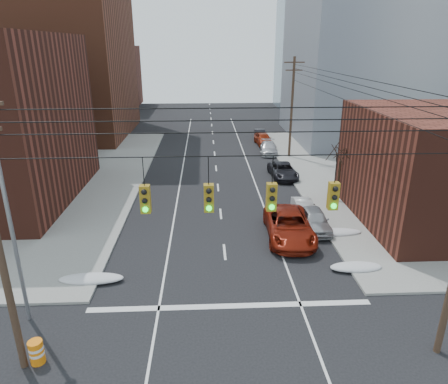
{
  "coord_description": "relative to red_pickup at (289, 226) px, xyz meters",
  "views": [
    {
      "loc": [
        -1.1,
        -9.98,
        12.11
      ],
      "look_at": [
        0.09,
        14.68,
        3.0
      ],
      "focal_mm": 32.0,
      "sensor_mm": 36.0,
      "label": 1
    }
  ],
  "objects": [
    {
      "name": "snow_east_far",
      "position": [
        3.04,
        0.22,
        -0.67
      ],
      "size": [
        4.0,
        1.08,
        0.42
      ],
      "primitive_type": "ellipsoid",
      "color": "silver",
      "rests_on": "ground"
    },
    {
      "name": "bare_tree",
      "position": [
        5.22,
        6.22,
        1.44
      ],
      "size": [
        2.09,
        2.2,
        4.93
      ],
      "color": "black",
      "rests_on": "ground"
    },
    {
      "name": "parked_car_f",
      "position": [
        2.04,
        29.72,
        -0.24
      ],
      "size": [
        1.5,
        3.95,
        1.29
      ],
      "primitive_type": "imported",
      "rotation": [
        0.0,
        0.0,
        -0.04
      ],
      "color": "black",
      "rests_on": "ground"
    },
    {
      "name": "parked_car_e",
      "position": [
        2.04,
        26.49,
        -0.11
      ],
      "size": [
        2.21,
        4.65,
        1.54
      ],
      "primitive_type": "imported",
      "rotation": [
        0.0,
        0.0,
        0.09
      ],
      "color": "maroon",
      "rests_on": "ground"
    },
    {
      "name": "utility_pole_far",
      "position": [
        4.14,
        20.22,
        4.91
      ],
      "size": [
        2.2,
        0.28,
        11.0
      ],
      "color": "#473323",
      "rests_on": "ground"
    },
    {
      "name": "building_brick_tall",
      "position": [
        -28.36,
        34.22,
        14.12
      ],
      "size": [
        24.0,
        20.0,
        30.0
      ],
      "primitive_type": "cube",
      "color": "brown",
      "rests_on": "ground"
    },
    {
      "name": "building_glass",
      "position": [
        19.64,
        56.22,
        10.12
      ],
      "size": [
        20.0,
        18.0,
        22.0
      ],
      "primitive_type": "cube",
      "color": "gray",
      "rests_on": "ground"
    },
    {
      "name": "traffic_signals",
      "position": [
        -4.27,
        -10.81,
        6.29
      ],
      "size": [
        17.0,
        0.42,
        2.02
      ],
      "color": "black",
      "rests_on": "ground"
    },
    {
      "name": "parked_car_d",
      "position": [
        2.04,
        21.95,
        -0.2
      ],
      "size": [
        2.34,
        4.81,
        1.35
      ],
      "primitive_type": "imported",
      "rotation": [
        0.0,
        0.0,
        -0.1
      ],
      "color": "#B6B6BB",
      "rests_on": "ground"
    },
    {
      "name": "lot_car_c",
      "position": [
        -21.99,
        8.81,
        0.03
      ],
      "size": [
        5.51,
        3.02,
        1.51
      ],
      "primitive_type": "imported",
      "rotation": [
        0.0,
        0.0,
        1.75
      ],
      "color": "black",
      "rests_on": "sidewalk_nw"
    },
    {
      "name": "building_office",
      "position": [
        17.64,
        30.22,
        11.62
      ],
      "size": [
        22.0,
        20.0,
        25.0
      ],
      "primitive_type": "cube",
      "color": "gray",
      "rests_on": "ground"
    },
    {
      "name": "snow_ne",
      "position": [
        3.04,
        -4.28,
        -0.67
      ],
      "size": [
        3.0,
        1.08,
        0.42
      ],
      "primitive_type": "ellipsoid",
      "color": "silver",
      "rests_on": "ground"
    },
    {
      "name": "parked_car_c",
      "position": [
        2.04,
        12.89,
        -0.19
      ],
      "size": [
        2.51,
        5.07,
        1.38
      ],
      "primitive_type": "imported",
      "rotation": [
        0.0,
        0.0,
        0.05
      ],
      "color": "black",
      "rests_on": "ground"
    },
    {
      "name": "parked_car_a",
      "position": [
        2.04,
        1.25,
        -0.14
      ],
      "size": [
        1.76,
        4.32,
        1.47
      ],
      "primitive_type": "imported",
      "rotation": [
        0.0,
        0.0,
        0.01
      ],
      "color": "#A1A2A6",
      "rests_on": "ground"
    },
    {
      "name": "construction_barrel",
      "position": [
        -12.38,
        -10.6,
        -0.35
      ],
      "size": [
        0.7,
        0.7,
        1.03
      ],
      "rotation": [
        0.0,
        0.0,
        -0.22
      ],
      "color": "orange",
      "rests_on": "ground"
    },
    {
      "name": "red_pickup",
      "position": [
        0.0,
        0.0,
        0.0
      ],
      "size": [
        3.2,
        6.44,
        1.76
      ],
      "primitive_type": "imported",
      "rotation": [
        0.0,
        0.0,
        -0.05
      ],
      "color": "maroon",
      "rests_on": "ground"
    },
    {
      "name": "lot_car_d",
      "position": [
        -22.12,
        11.37,
        -0.02
      ],
      "size": [
        4.49,
        3.22,
        1.42
      ],
      "primitive_type": "imported",
      "rotation": [
        0.0,
        0.0,
        1.15
      ],
      "color": "silver",
      "rests_on": "sidewalk_nw"
    },
    {
      "name": "building_brick_far",
      "position": [
        -30.36,
        60.22,
        5.12
      ],
      "size": [
        22.0,
        18.0,
        12.0
      ],
      "primitive_type": "cube",
      "color": "#4C2016",
      "rests_on": "ground"
    },
    {
      "name": "lot_car_b",
      "position": [
        -19.69,
        11.36,
        -0.01
      ],
      "size": [
        5.64,
        3.87,
        1.43
      ],
      "primitive_type": "imported",
      "rotation": [
        0.0,
        0.0,
        1.89
      ],
      "color": "#A0A0A5",
      "rests_on": "sidewalk_nw"
    },
    {
      "name": "street_light",
      "position": [
        -13.86,
        -7.78,
        4.66
      ],
      "size": [
        0.44,
        0.44,
        9.32
      ],
      "color": "gray",
      "rests_on": "ground"
    },
    {
      "name": "snow_nw",
      "position": [
        -11.76,
        -4.78,
        -0.67
      ],
      "size": [
        3.5,
        1.08,
        0.42
      ],
      "primitive_type": "ellipsoid",
      "color": "silver",
      "rests_on": "ground"
    },
    {
      "name": "lot_car_a",
      "position": [
        -20.0,
        11.39,
        -0.11
      ],
      "size": [
        3.98,
        2.43,
        1.24
      ],
      "primitive_type": "imported",
      "rotation": [
        0.0,
        0.0,
        1.89
      ],
      "color": "silver",
      "rests_on": "sidewalk_nw"
    },
    {
      "name": "parked_car_b",
      "position": [
        1.81,
        3.47,
        -0.26
      ],
      "size": [
        1.42,
        3.77,
        1.23
      ],
      "primitive_type": "imported",
      "rotation": [
        0.0,
        0.0,
        -0.03
      ],
      "color": "silver",
      "rests_on": "ground"
    }
  ]
}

